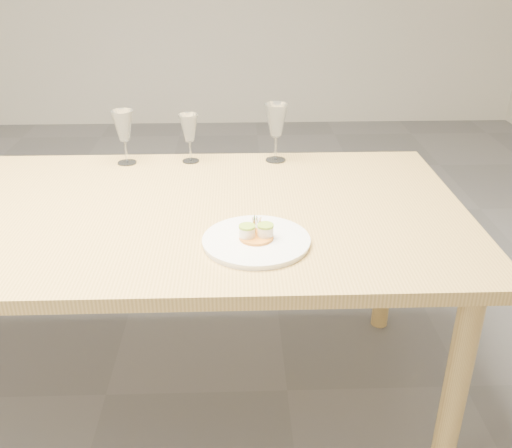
{
  "coord_description": "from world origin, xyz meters",
  "views": [
    {
      "loc": [
        0.5,
        -1.61,
        1.49
      ],
      "look_at": [
        0.54,
        -0.22,
        0.8
      ],
      "focal_mm": 40.0,
      "sensor_mm": 36.0,
      "label": 1
    }
  ],
  "objects_px": {
    "dinner_plate": "(256,240)",
    "dining_table": "(80,229)",
    "wine_glass_2": "(123,127)",
    "wine_glass_3": "(189,129)",
    "wine_glass_4": "(276,121)"
  },
  "relations": [
    {
      "from": "dining_table",
      "to": "wine_glass_4",
      "type": "height_order",
      "value": "wine_glass_4"
    },
    {
      "from": "dining_table",
      "to": "wine_glass_2",
      "type": "distance_m",
      "value": 0.46
    },
    {
      "from": "wine_glass_3",
      "to": "wine_glass_4",
      "type": "height_order",
      "value": "wine_glass_4"
    },
    {
      "from": "wine_glass_2",
      "to": "wine_glass_4",
      "type": "height_order",
      "value": "wine_glass_4"
    },
    {
      "from": "dinner_plate",
      "to": "wine_glass_2",
      "type": "relative_size",
      "value": 1.48
    },
    {
      "from": "dining_table",
      "to": "dinner_plate",
      "type": "distance_m",
      "value": 0.6
    },
    {
      "from": "dinner_plate",
      "to": "dining_table",
      "type": "bearing_deg",
      "value": 156.04
    },
    {
      "from": "wine_glass_2",
      "to": "wine_glass_3",
      "type": "xyz_separation_m",
      "value": [
        0.24,
        0.01,
        -0.01
      ]
    },
    {
      "from": "wine_glass_4",
      "to": "dining_table",
      "type": "bearing_deg",
      "value": -146.87
    },
    {
      "from": "dining_table",
      "to": "wine_glass_3",
      "type": "bearing_deg",
      "value": 52.48
    },
    {
      "from": "wine_glass_2",
      "to": "dining_table",
      "type": "bearing_deg",
      "value": -101.73
    },
    {
      "from": "wine_glass_4",
      "to": "wine_glass_2",
      "type": "bearing_deg",
      "value": -178.87
    },
    {
      "from": "wine_glass_3",
      "to": "dinner_plate",
      "type": "bearing_deg",
      "value": -71.21
    },
    {
      "from": "dinner_plate",
      "to": "wine_glass_3",
      "type": "distance_m",
      "value": 0.7
    },
    {
      "from": "wine_glass_2",
      "to": "wine_glass_3",
      "type": "height_order",
      "value": "wine_glass_2"
    }
  ]
}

